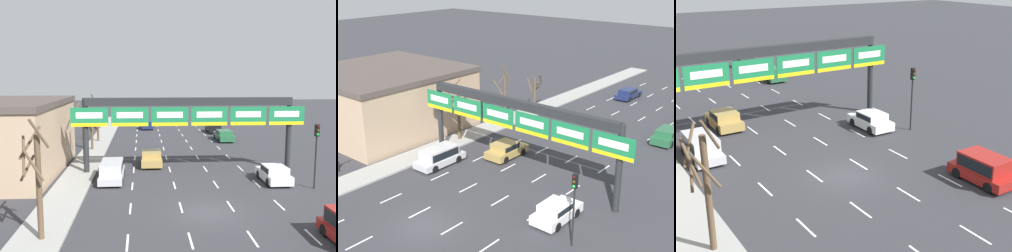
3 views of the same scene
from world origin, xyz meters
TOP-DOWN VIEW (x-y plane):
  - ground_plane at (0.00, 0.00)m, footprint 220.00×220.00m
  - sidewalk_left at (-9.65, 0.00)m, footprint 2.80×110.00m
  - lane_dashes at (-0.00, 13.50)m, footprint 10.02×67.00m
  - sign_gantry at (-0.00, 10.01)m, footprint 20.54×0.70m
  - building_near at (-18.34, 10.78)m, footprint 14.05×14.91m
  - car_gold at (-3.29, 12.67)m, footprint 1.98×4.09m
  - car_green at (6.66, 25.93)m, footprint 1.96×4.81m
  - suv_silver at (-6.64, 7.59)m, footprint 1.91×4.65m
  - car_white at (6.47, 6.31)m, footprint 1.89×3.99m
  - car_navy at (-3.36, 37.80)m, footprint 1.87×4.43m
  - traffic_light_near_gantry at (8.94, 4.38)m, footprint 0.30×0.35m
  - tree_bare_closest at (-9.58, 13.02)m, footprint 2.11×2.08m
  - tree_bare_third at (-9.83, 26.05)m, footprint 1.96×1.96m
  - tree_bare_furthest at (-9.93, 20.45)m, footprint 2.04×1.83m

SIDE VIEW (x-z plane):
  - ground_plane at x=0.00m, z-range 0.00..0.00m
  - lane_dashes at x=0.00m, z-range 0.00..0.01m
  - sidewalk_left at x=-9.65m, z-range 0.00..0.15m
  - car_navy at x=-3.36m, z-range 0.05..1.36m
  - car_white at x=6.47m, z-range 0.05..1.44m
  - car_green at x=6.66m, z-range 0.05..1.46m
  - car_gold at x=-3.29m, z-range 0.05..1.51m
  - suv_silver at x=-6.64m, z-range 0.10..1.75m
  - tree_bare_third at x=-9.83m, z-range 0.16..4.58m
  - tree_bare_furthest at x=-9.93m, z-range -0.07..6.36m
  - tree_bare_closest at x=-9.58m, z-range 0.22..6.12m
  - building_near at x=-18.34m, z-range 0.01..6.47m
  - traffic_light_near_gantry at x=8.94m, z-range 1.05..6.01m
  - sign_gantry at x=0.00m, z-range 2.05..8.72m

